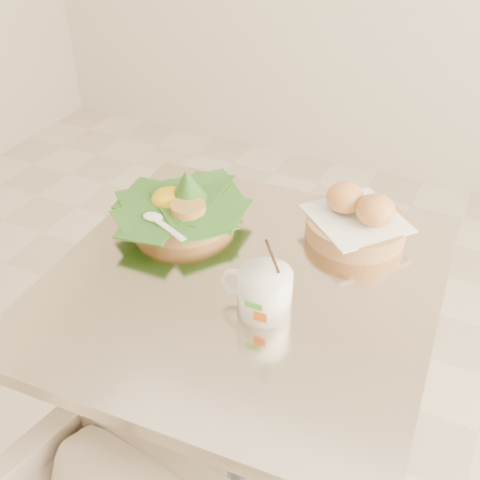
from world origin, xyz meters
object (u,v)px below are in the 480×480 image
at_px(rice_basket, 182,205).
at_px(coffee_mug, 263,291).
at_px(bread_basket, 357,220).
at_px(cafe_table, 242,364).

distance_m(rice_basket, coffee_mug, 0.32).
bearing_deg(rice_basket, coffee_mug, -34.47).
xyz_separation_m(rice_basket, bread_basket, (0.34, 0.10, 0.00)).
relative_size(rice_basket, bread_basket, 1.11).
distance_m(rice_basket, bread_basket, 0.36).
bearing_deg(rice_basket, bread_basket, 16.74).
relative_size(cafe_table, rice_basket, 2.79).
height_order(cafe_table, coffee_mug, coffee_mug).
relative_size(rice_basket, coffee_mug, 1.66).
relative_size(bread_basket, coffee_mug, 1.49).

